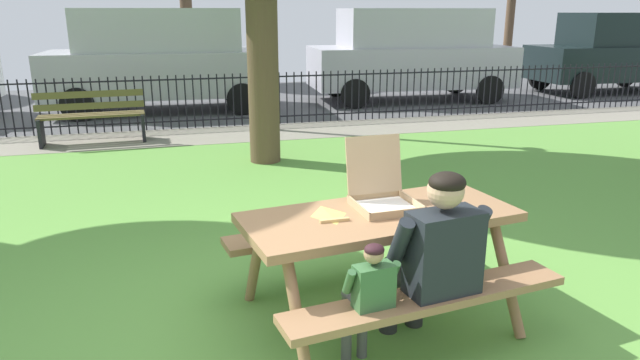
{
  "coord_description": "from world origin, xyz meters",
  "views": [
    {
      "loc": [
        -0.56,
        -3.14,
        2.05
      ],
      "look_at": [
        0.55,
        1.08,
        0.75
      ],
      "focal_mm": 32.21,
      "sensor_mm": 36.0,
      "label": 1
    }
  ],
  "objects": [
    {
      "name": "ground",
      "position": [
        0.0,
        1.64,
        -0.01
      ],
      "size": [
        28.0,
        11.28,
        0.02
      ],
      "primitive_type": "cube",
      "color": "#639F42"
    },
    {
      "name": "cobblestone_walkway",
      "position": [
        0.0,
        6.58,
        -0.0
      ],
      "size": [
        28.0,
        1.4,
        0.01
      ],
      "primitive_type": "cube",
      "color": "gray"
    },
    {
      "name": "street_asphalt",
      "position": [
        0.0,
        10.44,
        -0.01
      ],
      "size": [
        28.0,
        6.33,
        0.01
      ],
      "primitive_type": "cube",
      "color": "#515154"
    },
    {
      "name": "picnic_table_foreground",
      "position": [
        0.72,
        0.19,
        0.6
      ],
      "size": [
        2.0,
        1.72,
        0.79
      ],
      "color": "#9C6F4A",
      "rests_on": "ground"
    },
    {
      "name": "pizza_box_open",
      "position": [
        0.78,
        0.34,
        0.88
      ],
      "size": [
        0.43,
        0.48,
        0.45
      ],
      "color": "tan",
      "rests_on": "picnic_table_foreground"
    },
    {
      "name": "pizza_slice_on_table",
      "position": [
        0.38,
        0.21,
        0.78
      ],
      "size": [
        0.19,
        0.28,
        0.02
      ],
      "color": "#ECD65D",
      "rests_on": "picnic_table_foreground"
    },
    {
      "name": "adult_at_table",
      "position": [
        0.88,
        -0.29,
        0.66
      ],
      "size": [
        0.63,
        0.63,
        1.19
      ],
      "color": "black",
      "rests_on": "ground"
    },
    {
      "name": "child_at_table",
      "position": [
        0.44,
        -0.39,
        0.51
      ],
      "size": [
        0.34,
        0.33,
        0.84
      ],
      "color": "#4B4B4B",
      "rests_on": "ground"
    },
    {
      "name": "iron_fence_streetside",
      "position": [
        -0.0,
        7.28,
        0.49
      ],
      "size": [
        19.56,
        0.03,
        0.96
      ],
      "color": "black",
      "rests_on": "ground"
    },
    {
      "name": "park_bench_center",
      "position": [
        -1.76,
        6.44,
        0.42
      ],
      "size": [
        1.62,
        0.56,
        0.85
      ],
      "color": "brown",
      "rests_on": "ground"
    },
    {
      "name": "parked_car_center",
      "position": [
        -0.66,
        9.38,
        1.1
      ],
      "size": [
        4.67,
        2.09,
        2.08
      ],
      "color": "#B5B5B8",
      "rests_on": "ground"
    },
    {
      "name": "parked_car_right",
      "position": [
        4.92,
        9.38,
        1.1
      ],
      "size": [
        4.7,
        2.17,
        2.08
      ],
      "color": "#B7B3BF",
      "rests_on": "ground"
    },
    {
      "name": "parked_car_far_right",
      "position": [
        10.36,
        9.38,
        1.01
      ],
      "size": [
        3.95,
        1.92,
        1.98
      ],
      "color": "black",
      "rests_on": "ground"
    }
  ]
}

